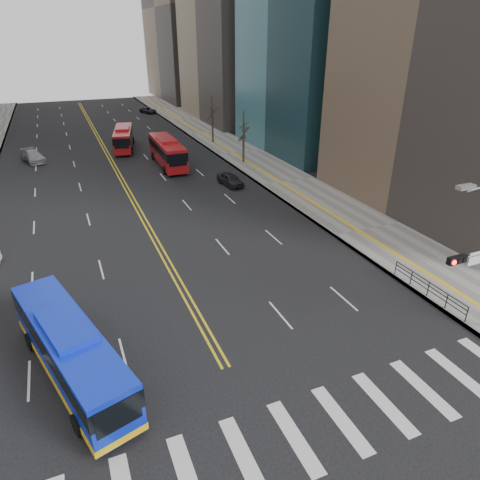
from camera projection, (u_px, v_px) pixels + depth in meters
name	position (u px, v px, depth m)	size (l,w,h in m)	color
ground	(270.00, 446.00, 17.73)	(220.00, 220.00, 0.00)	black
sidewalk_right	(239.00, 152.00, 61.12)	(7.00, 130.00, 0.15)	gray
crosswalk	(270.00, 446.00, 17.73)	(26.70, 4.00, 0.01)	silver
centerline	(104.00, 149.00, 63.33)	(0.55, 100.00, 0.01)	gold
pedestrian_railing	(429.00, 287.00, 27.34)	(0.06, 6.06, 1.02)	black
street_trees	(48.00, 153.00, 41.74)	(35.20, 47.20, 7.60)	#2E261C
blue_bus	(70.00, 349.00, 20.67)	(5.31, 11.16, 3.21)	#0D26CA
red_bus_near	(167.00, 151.00, 54.43)	(3.01, 11.13, 3.51)	#AF1216
red_bus_far	(123.00, 137.00, 62.23)	(4.37, 10.38, 3.24)	#AF1216
car_dark_mid	(230.00, 179.00, 47.79)	(1.63, 4.05, 1.38)	black
car_silver	(33.00, 156.00, 56.49)	(2.07, 5.10, 1.48)	gray
car_dark_far	(148.00, 110.00, 90.93)	(2.02, 4.38, 1.22)	black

